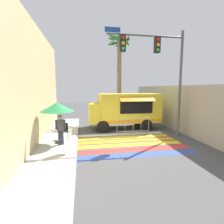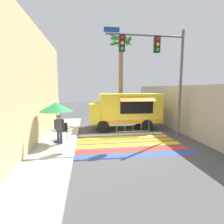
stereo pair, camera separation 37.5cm
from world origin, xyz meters
name	(u,v)px [view 2 (the right image)]	position (x,y,z in m)	size (l,w,h in m)	color
ground_plane	(123,144)	(0.00, 0.00, 0.00)	(60.00, 60.00, 0.00)	#4C4C4F
sidewalk_left	(33,147)	(-4.82, 0.00, 0.07)	(4.40, 16.00, 0.14)	#B7B5AD
building_left_facade	(30,85)	(-4.80, 0.00, 3.26)	(0.25, 16.00, 6.51)	#DBBC84
concrete_wall_right	(174,108)	(4.54, 3.00, 1.65)	(0.20, 16.00, 3.29)	#A39E93
crosswalk_painted	(123,143)	(0.00, 0.13, 0.00)	(6.40, 4.36, 0.01)	#334FB2
food_truck	(124,109)	(0.82, 3.73, 1.54)	(5.30, 2.77, 2.69)	yellow
traffic_signal_pole	(158,61)	(2.28, 0.96, 4.73)	(4.86, 0.29, 6.56)	#515456
patio_umbrella	(56,107)	(-3.63, 0.35, 2.10)	(1.78, 1.78, 2.21)	black
folding_chair	(64,129)	(-3.38, 1.03, 0.71)	(0.44, 0.44, 0.94)	#4C4C51
vendor_person	(59,128)	(-3.46, 0.03, 1.03)	(0.53, 0.21, 1.58)	#2D3347
barricade_front	(133,126)	(1.06, 1.90, 0.56)	(2.26, 0.44, 1.12)	#B7BABF
palm_tree	(121,65)	(1.19, 7.04, 5.24)	(2.37, 2.47, 7.90)	#7A664C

